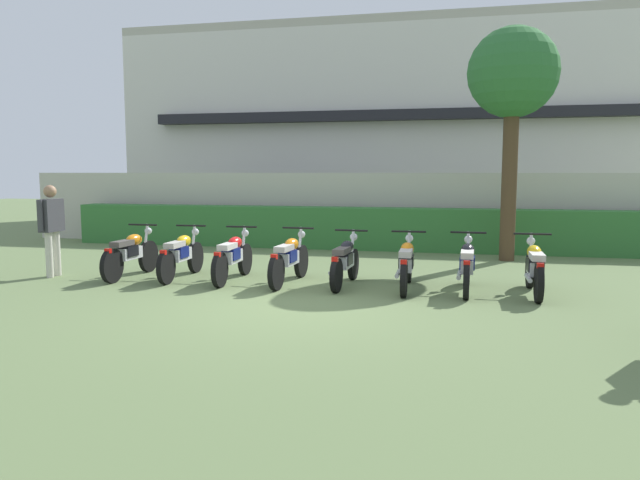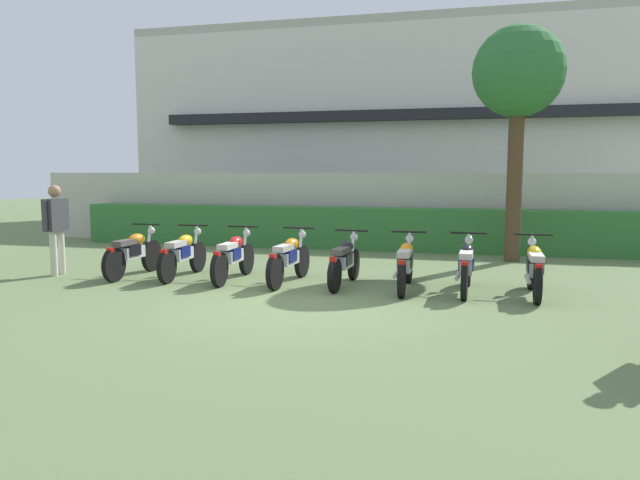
% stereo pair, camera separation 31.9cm
% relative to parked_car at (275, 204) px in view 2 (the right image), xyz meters
% --- Properties ---
extents(ground, '(60.00, 60.00, 0.00)m').
position_rel_parked_car_xyz_m(ground, '(3.61, -10.26, -0.94)').
color(ground, '#607547').
extents(building, '(20.52, 6.50, 7.44)m').
position_rel_parked_car_xyz_m(building, '(3.61, 5.83, 2.79)').
color(building, silver).
rests_on(building, ground).
extents(compound_wall, '(19.49, 0.30, 1.94)m').
position_rel_parked_car_xyz_m(compound_wall, '(3.61, -2.82, 0.03)').
color(compound_wall, '#BCB7A8').
rests_on(compound_wall, ground).
extents(hedge_row, '(15.59, 0.70, 1.07)m').
position_rel_parked_car_xyz_m(hedge_row, '(3.61, -3.52, -0.40)').
color(hedge_row, '#337033').
rests_on(hedge_row, ground).
extents(parked_car, '(4.69, 2.52, 1.89)m').
position_rel_parked_car_xyz_m(parked_car, '(0.00, 0.00, 0.00)').
color(parked_car, '#9EA3A8').
rests_on(parked_car, ground).
extents(tree_near_inspector, '(1.95, 1.95, 5.09)m').
position_rel_parked_car_xyz_m(tree_near_inspector, '(7.11, -4.77, 3.06)').
color(tree_near_inspector, '#4C3823').
rests_on(tree_near_inspector, ground).
extents(motorcycle_in_row_0, '(0.60, 1.88, 0.97)m').
position_rel_parked_car_xyz_m(motorcycle_in_row_0, '(0.04, -8.57, -0.48)').
color(motorcycle_in_row_0, black).
rests_on(motorcycle_in_row_0, ground).
extents(motorcycle_in_row_1, '(0.60, 1.89, 0.96)m').
position_rel_parked_car_xyz_m(motorcycle_in_row_1, '(1.01, -8.46, -0.49)').
color(motorcycle_in_row_1, black).
rests_on(motorcycle_in_row_1, ground).
extents(motorcycle_in_row_2, '(0.60, 1.93, 0.96)m').
position_rel_parked_car_xyz_m(motorcycle_in_row_2, '(2.04, -8.50, -0.49)').
color(motorcycle_in_row_2, black).
rests_on(motorcycle_in_row_2, ground).
extents(motorcycle_in_row_3, '(0.60, 1.95, 0.96)m').
position_rel_parked_car_xyz_m(motorcycle_in_row_3, '(3.11, -8.53, -0.49)').
color(motorcycle_in_row_3, black).
rests_on(motorcycle_in_row_3, ground).
extents(motorcycle_in_row_4, '(0.60, 1.82, 0.94)m').
position_rel_parked_car_xyz_m(motorcycle_in_row_4, '(4.12, -8.52, -0.50)').
color(motorcycle_in_row_4, black).
rests_on(motorcycle_in_row_4, ground).
extents(motorcycle_in_row_5, '(0.60, 1.91, 0.95)m').
position_rel_parked_car_xyz_m(motorcycle_in_row_5, '(5.18, -8.61, -0.49)').
color(motorcycle_in_row_5, black).
rests_on(motorcycle_in_row_5, ground).
extents(motorcycle_in_row_6, '(0.60, 1.85, 0.96)m').
position_rel_parked_car_xyz_m(motorcycle_in_row_6, '(6.17, -8.60, -0.49)').
color(motorcycle_in_row_6, black).
rests_on(motorcycle_in_row_6, ground).
extents(motorcycle_in_row_7, '(0.60, 1.82, 0.96)m').
position_rel_parked_car_xyz_m(motorcycle_in_row_7, '(7.22, -8.63, -0.49)').
color(motorcycle_in_row_7, black).
rests_on(motorcycle_in_row_7, ground).
extents(inspector_person, '(0.23, 0.69, 1.72)m').
position_rel_parked_car_xyz_m(inspector_person, '(-1.43, -8.82, 0.09)').
color(inspector_person, beige).
rests_on(inspector_person, ground).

